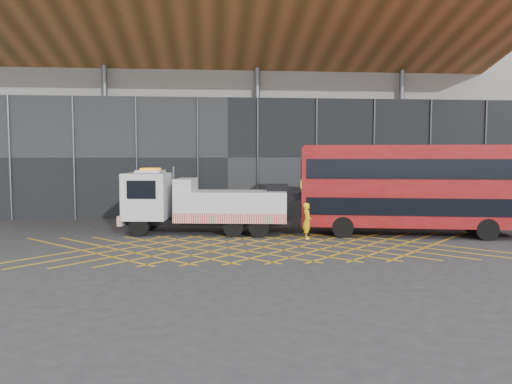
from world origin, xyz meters
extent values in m
plane|color=#29292B|center=(0.00, 0.00, 0.00)|extent=(120.00, 120.00, 0.00)
cube|color=#C79412|center=(-4.80, 0.00, 0.01)|extent=(7.16, 7.16, 0.01)
cube|color=#C79412|center=(-4.80, 0.00, 0.01)|extent=(7.16, 7.16, 0.01)
cube|color=#C79412|center=(-3.20, 0.00, 0.01)|extent=(7.16, 7.16, 0.01)
cube|color=#C79412|center=(-3.20, 0.00, 0.01)|extent=(7.16, 7.16, 0.01)
cube|color=#C79412|center=(-1.60, 0.00, 0.01)|extent=(7.16, 7.16, 0.01)
cube|color=#C79412|center=(-1.60, 0.00, 0.01)|extent=(7.16, 7.16, 0.01)
cube|color=#C79412|center=(0.00, 0.00, 0.01)|extent=(7.16, 7.16, 0.01)
cube|color=#C79412|center=(0.00, 0.00, 0.01)|extent=(7.16, 7.16, 0.01)
cube|color=#C79412|center=(1.60, 0.00, 0.01)|extent=(7.16, 7.16, 0.01)
cube|color=#C79412|center=(1.60, 0.00, 0.01)|extent=(7.16, 7.16, 0.01)
cube|color=#C79412|center=(3.20, 0.00, 0.01)|extent=(7.16, 7.16, 0.01)
cube|color=#C79412|center=(3.20, 0.00, 0.01)|extent=(7.16, 7.16, 0.01)
cube|color=#C79412|center=(4.80, 0.00, 0.01)|extent=(7.16, 7.16, 0.01)
cube|color=#C79412|center=(4.80, 0.00, 0.01)|extent=(7.16, 7.16, 0.01)
cube|color=#C79412|center=(6.40, 0.00, 0.01)|extent=(7.16, 7.16, 0.01)
cube|color=#C79412|center=(6.40, 0.00, 0.01)|extent=(7.16, 7.16, 0.01)
cube|color=#C79412|center=(8.00, 0.00, 0.01)|extent=(7.16, 7.16, 0.01)
cube|color=#C79412|center=(8.00, 0.00, 0.01)|extent=(7.16, 7.16, 0.01)
cube|color=#C79412|center=(9.60, 0.00, 0.01)|extent=(7.16, 7.16, 0.01)
cube|color=#C79412|center=(9.60, 0.00, 0.01)|extent=(7.16, 7.16, 0.01)
cube|color=#C79412|center=(11.20, 0.00, 0.01)|extent=(7.16, 7.16, 0.01)
cube|color=#C79412|center=(11.20, 0.00, 0.01)|extent=(7.16, 7.16, 0.01)
cube|color=gray|center=(2.00, 19.00, 9.00)|extent=(55.00, 14.00, 18.00)
cube|color=black|center=(2.00, 11.70, 4.00)|extent=(55.00, 0.80, 8.00)
cube|color=brown|center=(0.00, 8.00, 11.50)|extent=(40.00, 11.93, 4.07)
cylinder|color=#595B60|center=(-6.00, 11.50, 5.00)|extent=(0.36, 0.36, 10.00)
cylinder|color=#595B60|center=(4.00, 11.50, 5.00)|extent=(0.36, 0.36, 10.00)
cylinder|color=#595B60|center=(14.00, 11.50, 5.00)|extent=(0.36, 0.36, 10.00)
cube|color=black|center=(0.64, 4.11, 0.65)|extent=(8.88, 2.14, 0.33)
cube|color=silver|center=(-2.50, 4.54, 2.00)|extent=(2.53, 2.61, 2.42)
cube|color=black|center=(-3.62, 4.70, 2.42)|extent=(0.33, 2.03, 1.02)
cube|color=red|center=(-3.65, 4.70, 0.79)|extent=(0.56, 2.43, 0.51)
cube|color=orange|center=(-2.31, 4.51, 3.42)|extent=(0.98, 1.22, 0.11)
cube|color=silver|center=(1.93, 3.93, 1.53)|extent=(6.03, 3.10, 1.49)
cube|color=red|center=(1.76, 2.75, 0.98)|extent=(5.72, 0.85, 0.51)
cube|color=silver|center=(-0.47, 4.26, 2.60)|extent=(1.23, 2.34, 0.65)
cube|color=black|center=(4.32, 3.59, 2.42)|extent=(1.17, 0.61, 0.47)
cube|color=black|center=(5.24, 3.47, 1.95)|extent=(2.06, 0.60, 1.01)
cylinder|color=black|center=(-2.81, 3.60, 0.51)|extent=(1.06, 0.46, 1.02)
cylinder|color=black|center=(-2.55, 5.53, 0.51)|extent=(1.06, 0.46, 1.02)
cylinder|color=black|center=(3.27, 2.75, 0.51)|extent=(1.06, 0.46, 1.02)
cylinder|color=black|center=(3.54, 4.69, 0.51)|extent=(1.06, 0.46, 1.02)
cylinder|color=#595B60|center=(-1.17, 5.29, 2.51)|extent=(0.13, 0.13, 2.05)
cube|color=maroon|center=(11.25, 2.63, 2.56)|extent=(11.73, 4.91, 4.03)
cube|color=black|center=(11.25, 2.63, 1.61)|extent=(11.29, 4.88, 0.88)
cube|color=black|center=(11.25, 2.63, 3.48)|extent=(11.29, 4.88, 0.99)
cube|color=black|center=(5.64, 3.80, 1.66)|extent=(0.53, 2.29, 1.35)
cube|color=black|center=(5.64, 3.80, 3.48)|extent=(0.53, 2.29, 0.99)
cube|color=yellow|center=(5.63, 3.80, 2.65)|extent=(0.44, 1.83, 0.36)
cube|color=maroon|center=(11.25, 2.63, 4.60)|extent=(11.46, 4.66, 0.12)
cylinder|color=black|center=(7.46, 2.22, 0.54)|extent=(1.12, 0.52, 1.08)
cylinder|color=black|center=(7.93, 4.52, 0.54)|extent=(1.12, 0.52, 1.08)
cylinder|color=black|center=(14.27, 0.81, 0.54)|extent=(1.12, 0.52, 1.08)
cylinder|color=black|center=(14.75, 3.11, 0.54)|extent=(1.12, 0.52, 1.08)
cube|color=black|center=(18.76, 6.17, 1.72)|extent=(1.06, 2.22, 1.40)
cube|color=black|center=(18.76, 6.17, 3.61)|extent=(1.06, 2.22, 1.02)
cube|color=yellow|center=(18.75, 6.18, 2.75)|extent=(0.85, 1.77, 0.38)
imported|color=yellow|center=(5.61, 2.08, 0.90)|extent=(0.52, 0.71, 1.80)
camera|label=1|loc=(0.84, -22.16, 4.15)|focal=35.00mm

